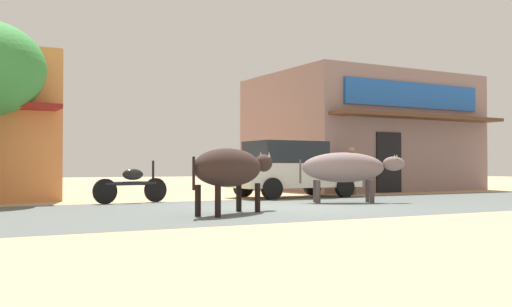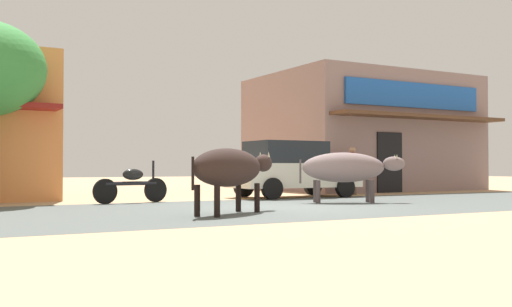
{
  "view_description": "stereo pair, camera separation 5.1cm",
  "coord_description": "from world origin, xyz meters",
  "px_view_note": "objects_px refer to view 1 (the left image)",
  "views": [
    {
      "loc": [
        -6.87,
        -11.36,
        0.9
      ],
      "look_at": [
        0.33,
        1.55,
        1.23
      ],
      "focal_mm": 42.18,
      "sensor_mm": 36.0,
      "label": 1
    },
    {
      "loc": [
        -6.82,
        -11.39,
        0.9
      ],
      "look_at": [
        0.33,
        1.55,
        1.23
      ],
      "focal_mm": 42.18,
      "sensor_mm": 36.0,
      "label": 2
    }
  ],
  "objects_px": {
    "parked_motorcycle": "(132,184)",
    "parked_hatchback_car": "(291,169)",
    "pedestrian_by_shop": "(352,167)",
    "cow_far_dark": "(346,168)",
    "cow_near_brown": "(231,168)"
  },
  "relations": [
    {
      "from": "cow_near_brown",
      "to": "pedestrian_by_shop",
      "type": "distance_m",
      "value": 8.7
    },
    {
      "from": "parked_hatchback_car",
      "to": "cow_near_brown",
      "type": "height_order",
      "value": "parked_hatchback_car"
    },
    {
      "from": "parked_motorcycle",
      "to": "cow_far_dark",
      "type": "height_order",
      "value": "cow_far_dark"
    },
    {
      "from": "cow_near_brown",
      "to": "parked_hatchback_car",
      "type": "bearing_deg",
      "value": 47.31
    },
    {
      "from": "parked_hatchback_car",
      "to": "parked_motorcycle",
      "type": "xyz_separation_m",
      "value": [
        -4.94,
        -0.43,
        -0.37
      ]
    },
    {
      "from": "parked_hatchback_car",
      "to": "parked_motorcycle",
      "type": "relative_size",
      "value": 1.95
    },
    {
      "from": "parked_motorcycle",
      "to": "pedestrian_by_shop",
      "type": "relative_size",
      "value": 1.28
    },
    {
      "from": "parked_hatchback_car",
      "to": "pedestrian_by_shop",
      "type": "distance_m",
      "value": 2.66
    },
    {
      "from": "parked_hatchback_car",
      "to": "cow_far_dark",
      "type": "bearing_deg",
      "value": -94.81
    },
    {
      "from": "parked_hatchback_car",
      "to": "cow_far_dark",
      "type": "height_order",
      "value": "parked_hatchback_car"
    },
    {
      "from": "parked_motorcycle",
      "to": "parked_hatchback_car",
      "type": "bearing_deg",
      "value": 4.97
    },
    {
      "from": "parked_motorcycle",
      "to": "pedestrian_by_shop",
      "type": "distance_m",
      "value": 7.62
    },
    {
      "from": "parked_hatchback_car",
      "to": "cow_far_dark",
      "type": "distance_m",
      "value": 2.94
    },
    {
      "from": "parked_motorcycle",
      "to": "cow_far_dark",
      "type": "xyz_separation_m",
      "value": [
        4.7,
        -2.5,
        0.4
      ]
    },
    {
      "from": "parked_motorcycle",
      "to": "cow_near_brown",
      "type": "height_order",
      "value": "cow_near_brown"
    }
  ]
}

